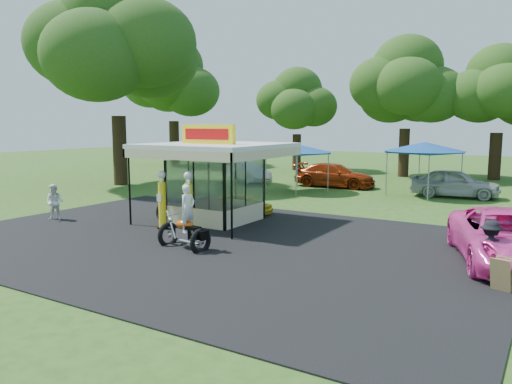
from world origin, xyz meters
TOP-DOWN VIEW (x-y plane):
  - ground at (0.00, 0.00)m, footprint 120.00×120.00m
  - asphalt_apron at (0.00, 2.00)m, footprint 20.00×14.00m
  - gas_station_kiosk at (-2.00, 4.99)m, footprint 5.40×5.40m
  - gas_pump_left at (-2.85, 2.53)m, footprint 0.44×0.44m
  - gas_pump_right at (-1.42, 2.43)m, footprint 0.45×0.45m
  - motorcycle at (-0.01, 0.57)m, footprint 1.99×1.15m
  - spare_tires at (-4.12, 3.95)m, footprint 0.98×0.64m
  - a_frame_sign at (9.52, 1.33)m, footprint 0.53×0.57m
  - kiosk_car at (-2.00, 7.20)m, footprint 2.82×1.13m
  - pink_sedan at (9.39, 4.13)m, footprint 4.47×6.47m
  - spectator_west at (-8.17, 1.52)m, footprint 0.98×0.92m
  - spectator_east_a at (9.10, 2.41)m, footprint 1.20×0.97m
  - bg_car_a at (-8.72, 18.28)m, footprint 4.55×3.57m
  - bg_car_b at (-2.24, 18.78)m, footprint 5.48×2.38m
  - bg_car_c at (5.49, 17.99)m, footprint 5.02×2.48m
  - tent_west at (-3.38, 15.44)m, footprint 4.23×4.23m
  - tent_east at (3.85, 17.41)m, footprint 4.53×4.53m
  - oak_far_a at (-23.66, 27.53)m, footprint 10.58×10.58m
  - oak_far_b at (-10.01, 28.55)m, footprint 7.58×7.58m
  - oak_far_c at (-0.12, 27.86)m, footprint 9.18×9.18m
  - oak_far_d at (6.36, 29.20)m, footprint 8.25×8.25m
  - oak_near at (-15.45, 12.27)m, footprint 12.17×12.17m

SIDE VIEW (x-z plane):
  - ground at x=0.00m, z-range 0.00..0.00m
  - asphalt_apron at x=0.00m, z-range 0.00..0.04m
  - spare_tires at x=-4.12m, z-range -0.01..0.81m
  - a_frame_sign at x=9.52m, z-range 0.01..0.89m
  - kiosk_car at x=-2.00m, z-range 0.00..0.96m
  - bg_car_a at x=-8.72m, z-range 0.00..1.45m
  - bg_car_b at x=-2.24m, z-range 0.00..1.57m
  - spectator_west at x=-8.17m, z-range 0.00..1.60m
  - spectator_east_a at x=9.10m, z-range 0.00..1.61m
  - pink_sedan at x=9.39m, z-range 0.00..1.64m
  - bg_car_c at x=5.49m, z-range 0.00..1.64m
  - motorcycle at x=-0.01m, z-range -0.25..2.04m
  - gas_pump_left at x=-2.85m, z-range -0.05..2.33m
  - gas_pump_right at x=-1.42m, z-range -0.05..2.37m
  - gas_station_kiosk at x=-2.00m, z-range -0.31..3.87m
  - tent_west at x=-3.38m, z-range 1.20..4.15m
  - tent_east at x=3.85m, z-range 1.28..4.45m
  - oak_far_b at x=-10.01m, z-range 1.25..10.29m
  - oak_far_d at x=6.36m, z-range 1.35..11.17m
  - oak_far_c at x=-0.12m, z-range 1.46..12.28m
  - oak_far_a at x=-23.66m, z-range 1.71..14.25m
  - oak_near at x=-15.45m, z-range 1.77..15.79m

